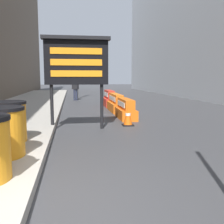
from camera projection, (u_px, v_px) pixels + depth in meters
ground_plane at (28, 218)px, 2.98m from camera, size 120.00×120.00×0.00m
barrel_drum_middle at (1, 132)px, 4.71m from camera, size 0.86×0.86×0.90m
barrel_drum_back at (7, 122)px, 5.80m from camera, size 0.86×0.86×0.90m
message_board at (76, 62)px, 7.80m from camera, size 2.01×0.36×2.78m
jersey_barrier_orange_far at (126, 110)px, 10.15m from camera, size 0.59×1.65×0.77m
jersey_barrier_orange_near at (116, 104)px, 12.40m from camera, size 0.57×2.16×0.82m
jersey_barrier_red_striped at (109, 99)px, 14.58m from camera, size 0.58×1.74×0.89m
traffic_cone_near at (128, 116)px, 8.67m from camera, size 0.36×0.36×0.65m
traffic_light_near_curb at (77, 59)px, 19.48m from camera, size 0.28×0.45×4.04m
pedestrian_worker at (75, 87)px, 18.34m from camera, size 0.49×0.39×1.62m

